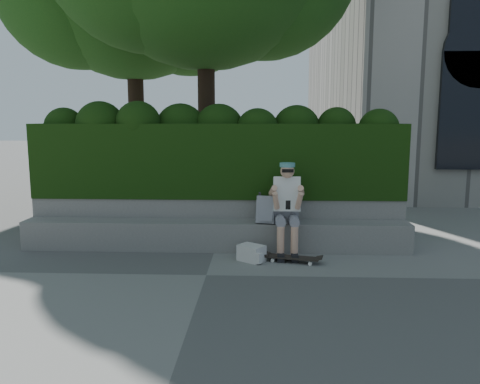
{
  "coord_description": "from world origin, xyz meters",
  "views": [
    {
      "loc": [
        0.69,
        -5.85,
        2.0
      ],
      "look_at": [
        0.4,
        1.0,
        0.95
      ],
      "focal_mm": 35.0,
      "sensor_mm": 36.0,
      "label": 1
    }
  ],
  "objects_px": {
    "person": "(287,205)",
    "backpack_ground": "(251,253)",
    "skateboard": "(292,258)",
    "backpack_plaid": "(266,210)"
  },
  "relations": [
    {
      "from": "person",
      "to": "skateboard",
      "type": "relative_size",
      "value": 1.76
    },
    {
      "from": "person",
      "to": "skateboard",
      "type": "bearing_deg",
      "value": -82.47
    },
    {
      "from": "backpack_ground",
      "to": "person",
      "type": "bearing_deg",
      "value": 74.08
    },
    {
      "from": "person",
      "to": "backpack_plaid",
      "type": "distance_m",
      "value": 0.33
    },
    {
      "from": "person",
      "to": "backpack_ground",
      "type": "height_order",
      "value": "person"
    },
    {
      "from": "skateboard",
      "to": "person",
      "type": "bearing_deg",
      "value": 111.45
    },
    {
      "from": "backpack_plaid",
      "to": "backpack_ground",
      "type": "xyz_separation_m",
      "value": [
        -0.21,
        -0.49,
        -0.54
      ]
    },
    {
      "from": "skateboard",
      "to": "backpack_plaid",
      "type": "bearing_deg",
      "value": 138.27
    },
    {
      "from": "person",
      "to": "backpack_ground",
      "type": "relative_size",
      "value": 3.88
    },
    {
      "from": "backpack_plaid",
      "to": "backpack_ground",
      "type": "distance_m",
      "value": 0.76
    }
  ]
}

